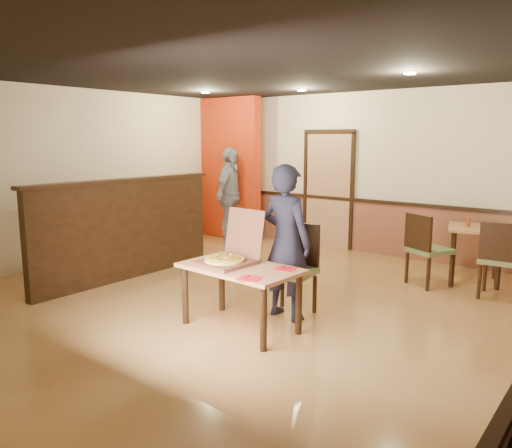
{
  "coord_description": "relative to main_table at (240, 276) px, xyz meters",
  "views": [
    {
      "loc": [
        3.79,
        -4.58,
        2.0
      ],
      "look_at": [
        0.2,
        0.0,
        1.0
      ],
      "focal_mm": 35.0,
      "sensor_mm": 36.0,
      "label": 1
    }
  ],
  "objects": [
    {
      "name": "napkin_far",
      "position": [
        0.43,
        0.2,
        0.11
      ],
      "size": [
        0.24,
        0.24,
        0.01
      ],
      "rotation": [
        0.0,
        0.0,
        0.23
      ],
      "color": "red",
      "rests_on": "main_table"
    },
    {
      "name": "main_table",
      "position": [
        0.0,
        0.0,
        0.0
      ],
      "size": [
        1.31,
        0.79,
        0.68
      ],
      "rotation": [
        0.0,
        0.0,
        -0.05
      ],
      "color": "tan",
      "rests_on": "floor"
    },
    {
      "name": "pizza_box",
      "position": [
        -0.18,
        0.02,
        0.18
      ],
      "size": [
        0.57,
        0.66,
        0.56
      ],
      "rotation": [
        0.0,
        0.0,
        -0.07
      ],
      "color": "brown",
      "rests_on": "main_table"
    },
    {
      "name": "diner_chair",
      "position": [
        0.17,
        0.74,
        -0.01
      ],
      "size": [
        0.57,
        0.57,
        1.04
      ],
      "rotation": [
        0.0,
        0.0,
        0.12
      ],
      "color": "#637041",
      "rests_on": "floor"
    },
    {
      "name": "spot_b",
      "position": [
        -1.34,
        3.2,
        2.21
      ],
      "size": [
        0.14,
        0.14,
        0.02
      ],
      "primitive_type": "cylinder",
      "color": "#FFE1B2",
      "rests_on": "ceiling"
    },
    {
      "name": "condiment",
      "position": [
        1.36,
        3.34,
        0.28
      ],
      "size": [
        0.05,
        0.05,
        0.13
      ],
      "primitive_type": "cylinder",
      "color": "brown",
      "rests_on": "side_table"
    },
    {
      "name": "floor",
      "position": [
        -0.54,
        0.7,
        -0.57
      ],
      "size": [
        7.0,
        7.0,
        0.0
      ],
      "primitive_type": "plane",
      "color": "#B98347",
      "rests_on": "ground"
    },
    {
      "name": "spot_a",
      "position": [
        -2.84,
        2.5,
        2.21
      ],
      "size": [
        0.14,
        0.14,
        0.02
      ],
      "primitive_type": "cylinder",
      "color": "#FFE1B2",
      "rests_on": "ceiling"
    },
    {
      "name": "diner",
      "position": [
        0.18,
        0.58,
        0.29
      ],
      "size": [
        0.66,
        0.47,
        1.73
      ],
      "primitive_type": "imported",
      "rotation": [
        0.0,
        0.0,
        3.06
      ],
      "color": "black",
      "rests_on": "floor"
    },
    {
      "name": "side_table",
      "position": [
        1.47,
        3.37,
        0.03
      ],
      "size": [
        0.9,
        0.9,
        0.79
      ],
      "rotation": [
        0.0,
        0.0,
        0.27
      ],
      "color": "tan",
      "rests_on": "floor"
    },
    {
      "name": "side_chair_right",
      "position": [
        1.93,
        2.75,
        -0.03
      ],
      "size": [
        0.53,
        0.53,
        1.0
      ],
      "rotation": [
        0.0,
        0.0,
        3.22
      ],
      "color": "#637041",
      "rests_on": "floor"
    },
    {
      "name": "pizza",
      "position": [
        -0.18,
        -0.04,
        0.16
      ],
      "size": [
        0.54,
        0.54,
        0.03
      ],
      "primitive_type": "cylinder",
      "rotation": [
        0.0,
        0.0,
        -0.34
      ],
      "color": "#E2C152",
      "rests_on": "pizza_box"
    },
    {
      "name": "wall_left",
      "position": [
        -4.04,
        0.7,
        0.83
      ],
      "size": [
        0.0,
        7.0,
        7.0
      ],
      "primitive_type": "plane",
      "rotation": [
        1.57,
        0.0,
        1.57
      ],
      "color": "beige",
      "rests_on": "floor"
    },
    {
      "name": "ceiling",
      "position": [
        -0.54,
        0.7,
        2.23
      ],
      "size": [
        7.0,
        7.0,
        0.0
      ],
      "primitive_type": "plane",
      "rotation": [
        3.14,
        0.0,
        0.0
      ],
      "color": "black",
      "rests_on": "wall_back"
    },
    {
      "name": "side_chair_left",
      "position": [
        0.99,
        2.76,
        -0.03
      ],
      "size": [
        0.67,
        0.67,
        1.0
      ],
      "rotation": [
        0.0,
        0.0,
        2.66
      ],
      "color": "#637041",
      "rests_on": "floor"
    },
    {
      "name": "wainscot_back",
      "position": [
        -0.54,
        4.17,
        -0.12
      ],
      "size": [
        7.0,
        0.04,
        0.9
      ],
      "primitive_type": "cube",
      "color": "brown",
      "rests_on": "floor"
    },
    {
      "name": "passerby",
      "position": [
        -3.02,
        3.31,
        0.34
      ],
      "size": [
        0.78,
        1.16,
        1.84
      ],
      "primitive_type": "imported",
      "rotation": [
        0.0,
        0.0,
        1.91
      ],
      "color": "gray",
      "rests_on": "floor"
    },
    {
      "name": "napkin_near",
      "position": [
        0.37,
        -0.3,
        0.11
      ],
      "size": [
        0.25,
        0.25,
        0.01
      ],
      "rotation": [
        0.0,
        0.0,
        0.24
      ],
      "color": "red",
      "rests_on": "main_table"
    },
    {
      "name": "spot_c",
      "position": [
        0.86,
        2.2,
        2.21
      ],
      "size": [
        0.14,
        0.14,
        0.02
      ],
      "primitive_type": "cylinder",
      "color": "#FFE1B2",
      "rests_on": "ceiling"
    },
    {
      "name": "red_accent_panel",
      "position": [
        -3.44,
        3.7,
        0.83
      ],
      "size": [
        1.6,
        0.2,
        2.78
      ],
      "primitive_type": "cube",
      "color": "#BA2C0D",
      "rests_on": "floor"
    },
    {
      "name": "wall_back",
      "position": [
        -0.54,
        4.2,
        0.83
      ],
      "size": [
        7.0,
        0.0,
        7.0
      ],
      "primitive_type": "plane",
      "rotation": [
        1.57,
        0.0,
        0.0
      ],
      "color": "beige",
      "rests_on": "floor"
    },
    {
      "name": "booth_partition",
      "position": [
        -2.54,
        0.5,
        0.16
      ],
      "size": [
        0.2,
        3.1,
        1.44
      ],
      "color": "black",
      "rests_on": "floor"
    },
    {
      "name": "chair_rail_back",
      "position": [
        -0.54,
        4.15,
        0.35
      ],
      "size": [
        7.0,
        0.06,
        0.06
      ],
      "primitive_type": "cube",
      "color": "black",
      "rests_on": "wall_back"
    },
    {
      "name": "back_door",
      "position": [
        -1.34,
        4.16,
        0.48
      ],
      "size": [
        0.9,
        0.06,
        2.1
      ],
      "primitive_type": "cube",
      "color": "tan",
      "rests_on": "wall_back"
    }
  ]
}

